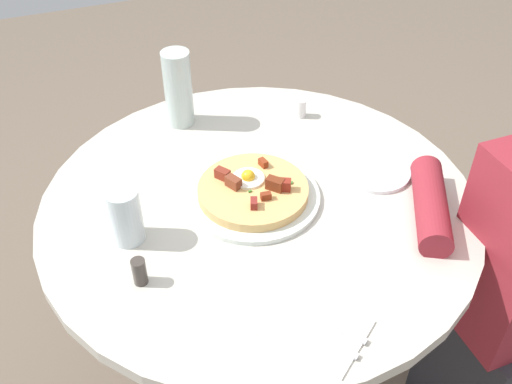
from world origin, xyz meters
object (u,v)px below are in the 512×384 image
dining_table (259,253)px  breakfast_pizza (253,189)px  water_glass (125,216)px  fork (321,320)px  bread_plate (376,171)px  knife (311,334)px  water_bottle (178,89)px  salt_shaker (301,108)px  pizza_plate (253,196)px  pepper_shaker (139,272)px

dining_table → breakfast_pizza: 0.20m
breakfast_pizza → water_glass: (-0.29, -0.03, 0.04)m
fork → dining_table: bearing=-39.7°
bread_plate → knife: bread_plate is taller
breakfast_pizza → water_bottle: water_bottle is taller
fork → salt_shaker: (0.25, 0.63, 0.02)m
pizza_plate → fork: bearing=-91.2°
dining_table → water_bottle: size_ratio=4.85×
pizza_plate → salt_shaker: 0.36m
water_bottle → pepper_shaker: bearing=-113.7°
dining_table → knife: (-0.05, -0.38, 0.18)m
pizza_plate → water_bottle: water_bottle is taller
bread_plate → water_bottle: size_ratio=0.80×
knife → salt_shaker: (0.28, 0.65, 0.02)m
water_glass → salt_shaker: (0.52, 0.29, -0.04)m
breakfast_pizza → water_glass: water_glass is taller
breakfast_pizza → water_bottle: size_ratio=1.22×
fork → pepper_shaker: 0.35m
dining_table → pepper_shaker: bearing=-154.5°
knife → pepper_shaker: bearing=10.7°
knife → pepper_shaker: (-0.25, 0.23, 0.02)m
fork → breakfast_pizza: bearing=-38.0°
fork → knife: 0.04m
pizza_plate → breakfast_pizza: breakfast_pizza is taller
dining_table → pepper_shaker: (-0.30, -0.14, 0.20)m
breakfast_pizza → knife: 0.39m
fork → water_glass: water_glass is taller
water_bottle → salt_shaker: size_ratio=4.10×
bread_plate → water_glass: bearing=-179.4°
dining_table → breakfast_pizza: size_ratio=3.96×
dining_table → pizza_plate: bearing=145.3°
dining_table → water_bottle: bearing=102.2°
bread_plate → pepper_shaker: (-0.59, -0.13, 0.02)m
knife → dining_table: bearing=-43.9°
pizza_plate → water_glass: bearing=-175.1°
water_glass → knife: bearing=-55.3°
pepper_shaker → knife: bearing=-42.6°
breakfast_pizza → bread_plate: (0.30, -0.02, -0.02)m
knife → pepper_shaker: size_ratio=3.08×
bread_plate → breakfast_pizza: bearing=176.3°
water_bottle → salt_shaker: water_bottle is taller
knife → water_bottle: size_ratio=0.89×
water_bottle → breakfast_pizza: bearing=-79.2°
fork → pepper_shaker: (-0.28, 0.21, 0.02)m
salt_shaker → breakfast_pizza: bearing=-131.7°
knife → water_glass: water_glass is taller
dining_table → bread_plate: bread_plate is taller
fork → water_glass: 0.44m
bread_plate → water_glass: 0.59m
bread_plate → salt_shaker: size_ratio=3.29×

